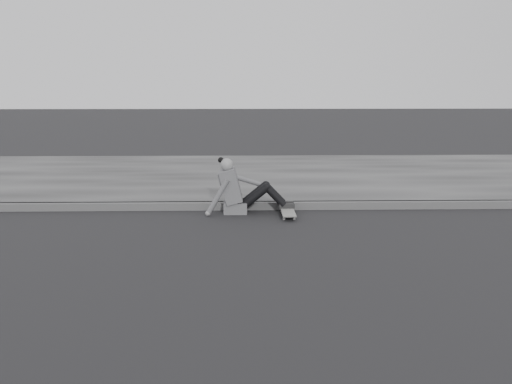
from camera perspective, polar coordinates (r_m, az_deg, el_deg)
The scene contains 5 objects.
ground at distance 6.73m, azimuth 5.76°, elevation -6.47°, with size 80.00×80.00×0.00m, color black.
curb at distance 9.20m, azimuth 3.78°, elevation -1.35°, with size 24.00×0.16×0.12m, color #494949.
sidewalk at distance 12.16m, azimuth 2.50°, elevation 1.64°, with size 24.00×6.00×0.12m, color #3A3A3A.
skateboard at distance 8.71m, azimuth 3.18°, elevation -1.96°, with size 0.20×0.78×0.09m.
seated_woman at distance 8.86m, azimuth -1.66°, elevation 0.19°, with size 1.38×0.46×0.88m.
Camera 1 is at (-0.83, -6.37, 1.99)m, focal length 40.00 mm.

